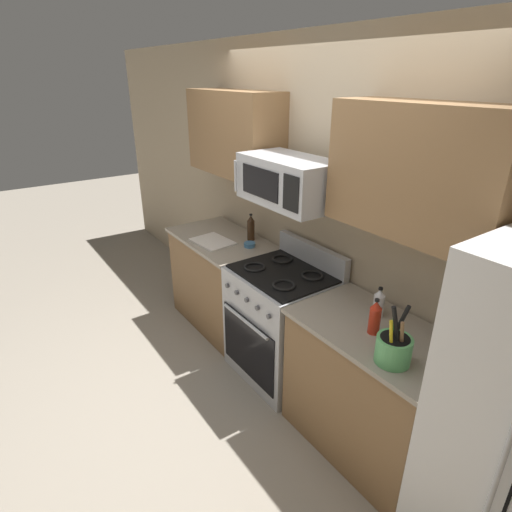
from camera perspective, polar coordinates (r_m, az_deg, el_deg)
ground_plane at (r=3.41m, az=-5.66°, el=-19.14°), size 16.00×16.00×0.00m
wall_back at (r=3.27m, az=9.30°, el=5.43°), size 8.00×0.10×2.60m
counter_left at (r=4.07m, az=-4.64°, el=-3.42°), size 1.09×0.64×0.91m
range_oven at (r=3.39m, az=3.53°, el=-9.10°), size 0.76×0.69×1.09m
counter_right at (r=2.89m, az=15.20°, el=-17.18°), size 1.04×0.64×0.91m
microwave at (r=2.95m, az=4.53°, el=10.26°), size 0.74×0.44×0.32m
upper_cabinets_left at (r=3.74m, az=-3.04°, el=16.44°), size 1.08×0.34×0.70m
upper_cabinets_right at (r=2.40m, az=21.59°, el=10.67°), size 1.03×0.34×0.70m
utensil_crock at (r=2.34m, az=18.36°, el=-11.93°), size 0.19×0.19×0.35m
cutting_board at (r=3.78m, az=-5.97°, el=1.98°), size 0.40×0.31×0.02m
bottle_hot_sauce at (r=2.53m, az=15.99°, el=-8.12°), size 0.07×0.07×0.23m
bottle_vinegar at (r=2.72m, az=16.50°, el=-6.17°), size 0.07×0.07×0.20m
bottle_soy at (r=3.78m, az=-0.71°, el=3.87°), size 0.07×0.07×0.25m
prep_bowl at (r=3.66m, az=-0.89°, el=1.59°), size 0.10×0.10×0.04m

